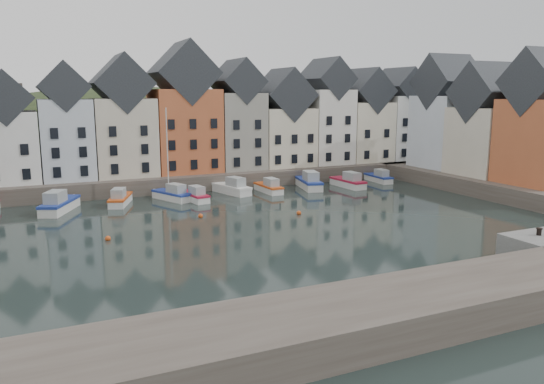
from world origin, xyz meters
TOP-DOWN VIEW (x-y plane):
  - ground at (0.00, 0.00)m, footprint 260.00×260.00m
  - far_quay at (0.00, 30.00)m, footprint 90.00×16.00m
  - right_quay at (37.00, 3.00)m, footprint 14.00×54.00m
  - near_wall at (-10.00, -22.00)m, footprint 50.00×6.00m
  - hillside at (0.02, 56.00)m, footprint 153.60×70.40m
  - far_terrace at (3.21, 28.00)m, footprint 72.37×8.16m
  - right_terrace at (36.00, 8.07)m, footprint 8.30×24.25m
  - mooring_buoys at (-4.00, 5.33)m, footprint 20.50×5.50m
  - boat_b at (-17.26, 16.97)m, footprint 4.85×7.25m
  - boat_c at (-10.59, 18.09)m, footprint 3.68×6.05m
  - boat_d at (-4.37, 18.17)m, footprint 3.98×6.15m
  - boat_e at (-2.11, 16.60)m, footprint 2.61×5.67m
  - boat_f at (3.65, 19.10)m, footprint 3.61×6.69m
  - boat_g at (8.36, 18.01)m, footprint 1.95×5.69m
  - boat_h at (14.52, 18.44)m, footprint 3.66×7.33m
  - boat_i at (19.91, 16.96)m, footprint 2.29×6.37m
  - boat_j at (26.38, 18.91)m, footprint 2.02×5.58m
  - mooring_bollard at (15.52, -16.72)m, footprint 0.48×0.48m

SIDE VIEW (x-z plane):
  - hillside at x=0.02m, z-range -49.96..14.04m
  - ground at x=0.00m, z-range 0.00..0.00m
  - mooring_buoys at x=-4.00m, z-range -0.10..0.40m
  - boat_e at x=-2.11m, z-range -0.42..1.67m
  - boat_j at x=26.38m, z-range -0.43..1.68m
  - boat_g at x=8.36m, z-range -0.44..1.72m
  - boat_c at x=-10.59m, z-range -0.45..1.77m
  - boat_i at x=19.91m, z-range -0.49..1.92m
  - boat_f at x=3.65m, z-range -0.50..1.96m
  - boat_d at x=-4.37m, z-range -4.91..6.37m
  - boat_b at x=-17.26m, z-range -0.54..2.14m
  - boat_h at x=14.52m, z-range -0.55..2.15m
  - far_quay at x=0.00m, z-range 0.00..2.00m
  - right_quay at x=37.00m, z-range 0.00..2.00m
  - near_wall at x=-10.00m, z-range 0.00..2.00m
  - mooring_bollard at x=15.52m, z-range 2.03..2.59m
  - far_terrace at x=3.21m, z-range -0.01..17.76m
  - right_terrace at x=36.00m, z-range 0.73..17.10m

